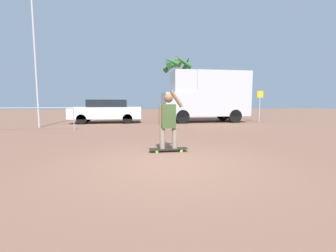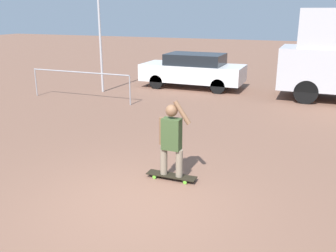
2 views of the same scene
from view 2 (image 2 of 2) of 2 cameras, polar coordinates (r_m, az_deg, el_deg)
ground_plane at (r=6.65m, az=-4.82°, el=-11.73°), size 80.00×80.00×0.00m
skateboard at (r=7.49m, az=0.53°, el=-7.58°), size 1.01×0.25×0.09m
person_skateboarder at (r=7.18m, az=0.54°, el=-1.61°), size 0.65×0.23×1.53m
parked_car_white at (r=16.37m, az=3.86°, el=8.53°), size 4.38×1.80×1.47m
plaza_railing_segment at (r=14.32m, az=-13.30°, el=7.39°), size 4.19×0.05×1.08m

